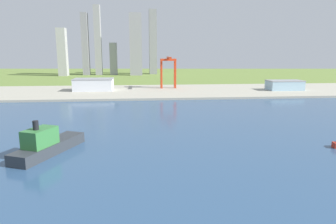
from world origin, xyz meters
TOP-DOWN VIEW (x-y plane):
  - ground_plane at (0.00, 300.00)m, footprint 2400.00×2400.00m
  - water_bay at (0.00, 240.00)m, footprint 840.00×360.00m
  - industrial_pier at (0.00, 490.00)m, footprint 840.00×140.00m
  - container_barge at (-51.20, 249.21)m, footprint 28.22×45.94m
  - port_crane_red at (35.57, 514.04)m, footprint 21.42×41.31m
  - warehouse_main at (-63.74, 496.98)m, footprint 50.20×30.94m
  - warehouse_annex at (186.25, 478.49)m, footprint 44.84×25.08m
  - distant_skyline at (-58.17, 823.66)m, footprint 223.58×68.17m

SIDE VIEW (x-z plane):
  - ground_plane at x=0.00m, z-range 0.00..0.00m
  - water_bay at x=0.00m, z-range 0.00..0.15m
  - industrial_pier at x=0.00m, z-range 0.00..2.50m
  - container_barge at x=-51.20m, z-range -4.00..14.53m
  - warehouse_annex at x=186.25m, z-range 2.52..15.34m
  - warehouse_main at x=-63.74m, z-range 2.52..18.07m
  - port_crane_red at x=35.57m, z-range 11.28..54.30m
  - distant_skyline at x=-58.17m, z-range -11.25..147.18m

